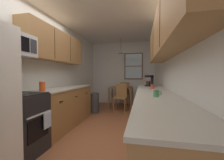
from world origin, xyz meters
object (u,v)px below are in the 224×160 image
stove_range (20,124)px  storage_canister (42,86)px  coffee_maker (150,80)px  table_serving_bowl (119,86)px  dining_chair_near (121,96)px  trash_bin (94,103)px  mug_by_coffeemaker (156,94)px  dining_chair_far (125,92)px  microwave_over_range (12,44)px  dining_table (121,91)px  mug_spare (153,87)px

stove_range → storage_canister: (-0.01, 0.50, 0.52)m
stove_range → coffee_maker: 2.92m
stove_range → coffee_maker: size_ratio=3.81×
coffee_maker → table_serving_bowl: bearing=128.1°
dining_chair_near → trash_bin: bearing=-157.8°
dining_chair_near → mug_by_coffeemaker: size_ratio=8.13×
dining_chair_far → mug_by_coffeemaker: size_ratio=8.13×
storage_canister → table_serving_bowl: bearing=71.8°
storage_canister → stove_range: bearing=-89.4°
dining_chair_near → coffee_maker: size_ratio=3.12×
storage_canister → coffee_maker: coffee_maker is taller
stove_range → dining_chair_near: bearing=68.9°
microwave_over_range → dining_table: 3.73m
dining_table → table_serving_bowl: size_ratio=4.99×
microwave_over_range → coffee_maker: 3.00m
stove_range → dining_table: bearing=73.3°
microwave_over_range → coffee_maker: bearing=44.5°
storage_canister → table_serving_bowl: storage_canister is taller
mug_by_coffeemaker → trash_bin: bearing=125.8°
mug_by_coffeemaker → stove_range: bearing=-173.8°
storage_canister → dining_chair_near: bearing=64.7°
microwave_over_range → coffee_maker: microwave_over_range is taller
dining_table → dining_chair_near: dining_chair_near is taller
dining_chair_far → table_serving_bowl: dining_chair_far is taller
trash_bin → mug_by_coffeemaker: size_ratio=5.64×
table_serving_bowl → trash_bin: bearing=-126.8°
microwave_over_range → dining_chair_far: size_ratio=0.70×
dining_chair_far → storage_canister: (-1.10, -3.46, 0.49)m
dining_chair_far → table_serving_bowl: size_ratio=5.37×
mug_by_coffeemaker → microwave_over_range: bearing=-174.1°
trash_bin → coffee_maker: coffee_maker is taller
coffee_maker → microwave_over_range: bearing=-135.5°
dining_table → table_serving_bowl: bearing=-167.2°
microwave_over_range → dining_chair_near: bearing=66.9°
microwave_over_range → dining_chair_far: (1.20, 3.96, -1.15)m
mug_by_coffeemaker → mug_spare: bearing=88.1°
table_serving_bowl → stove_range: bearing=-105.6°
stove_range → mug_spare: size_ratio=9.91×
mug_spare → storage_canister: bearing=-157.3°
microwave_over_range → mug_by_coffeemaker: 2.20m
microwave_over_range → stove_range: bearing=-0.0°
storage_canister → table_serving_bowl: 3.04m
microwave_over_range → coffee_maker: size_ratio=2.19×
trash_bin → storage_canister: (-0.30, -2.01, 0.68)m
stove_range → dining_table: stove_range is taller
mug_spare → table_serving_bowl: 2.31m
mug_spare → trash_bin: bearing=145.3°
dining_chair_far → dining_chair_near: bearing=-89.6°
trash_bin → table_serving_bowl: bearing=53.2°
trash_bin → mug_spare: size_ratio=5.62×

